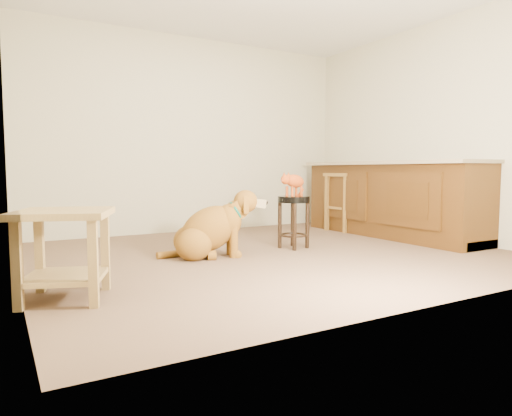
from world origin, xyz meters
TOP-DOWN VIEW (x-y plane):
  - floor at (0.00, 0.00)m, footprint 4.50×4.00m
  - room_shell at (0.00, 0.00)m, footprint 4.54×4.04m
  - cabinet_run at (1.94, 0.30)m, footprint 0.70×2.56m
  - padded_stool at (0.38, 0.16)m, footprint 0.35×0.35m
  - wood_stool at (1.79, 0.97)m, footprint 0.47×0.47m
  - side_table at (-2.00, -0.72)m, footprint 0.72×0.72m
  - golden_retriever at (-0.60, 0.14)m, footprint 1.03×0.62m
  - tabby_kitten at (0.37, 0.16)m, footprint 0.42×0.25m

SIDE VIEW (x-z plane):
  - floor at x=0.00m, z-range -0.01..0.01m
  - golden_retriever at x=-0.60m, z-range -0.09..0.60m
  - side_table at x=-2.00m, z-range 0.09..0.67m
  - padded_stool at x=0.38m, z-range 0.12..0.67m
  - wood_stool at x=1.79m, z-range 0.02..0.81m
  - cabinet_run at x=1.94m, z-range -0.03..0.91m
  - tabby_kitten at x=0.37m, z-range 0.57..0.85m
  - room_shell at x=0.00m, z-range 0.37..2.99m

